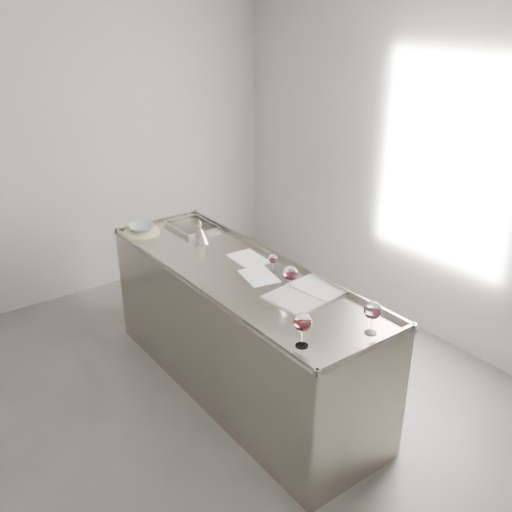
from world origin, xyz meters
TOP-DOWN VIEW (x-y plane):
  - room_shell at (0.00, 0.00)m, footprint 4.54×5.04m
  - counter at (0.50, 0.30)m, footprint 0.77×2.42m
  - wine_glass_left at (0.24, -0.65)m, footprint 0.10×0.10m
  - wine_glass_middle at (0.58, -0.14)m, footprint 0.09×0.09m
  - wine_glass_right at (0.64, -0.78)m, footprint 0.10×0.10m
  - wine_glass_small at (0.69, 0.18)m, footprint 0.06×0.06m
  - notebook at (0.65, -0.22)m, footprint 0.52×0.39m
  - loose_paper_top at (0.68, 0.44)m, footprint 0.22×0.31m
  - loose_paper_under at (0.57, 0.16)m, footprint 0.26×0.32m
  - trivet at (0.29, 1.36)m, footprint 0.36×0.36m
  - ceramic_bowl at (0.29, 1.36)m, footprint 0.26×0.26m
  - wine_funnel at (0.57, 0.91)m, footprint 0.13×0.13m

SIDE VIEW (x-z plane):
  - counter at x=0.50m, z-range -0.01..0.96m
  - loose_paper_top at x=0.68m, z-range 0.94..0.94m
  - loose_paper_under at x=0.57m, z-range 0.94..0.94m
  - notebook at x=0.65m, z-range 0.94..0.96m
  - trivet at x=0.29m, z-range 0.94..0.96m
  - ceramic_bowl at x=0.29m, z-range 0.96..1.01m
  - wine_funnel at x=0.57m, z-range 0.90..1.09m
  - wine_glass_small at x=0.69m, z-range 0.97..1.09m
  - wine_glass_middle at x=0.58m, z-range 0.98..1.16m
  - wine_glass_right at x=0.64m, z-range 0.98..1.18m
  - wine_glass_left at x=0.24m, z-range 0.98..1.18m
  - room_shell at x=0.00m, z-range -0.02..2.82m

